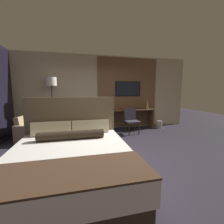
{
  "coord_description": "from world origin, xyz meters",
  "views": [
    {
      "loc": [
        -0.89,
        -3.15,
        1.47
      ],
      "look_at": [
        0.05,
        0.8,
        0.9
      ],
      "focal_mm": 24.0,
      "sensor_mm": 36.0,
      "label": 1
    }
  ],
  "objects_px": {
    "tv": "(128,89)",
    "vase_tall": "(147,104)",
    "floor_lamp": "(52,86)",
    "bed": "(71,160)",
    "armchair_by_window": "(34,132)",
    "desk": "(129,115)",
    "waste_bin": "(159,124)",
    "desk_chair": "(131,119)",
    "book": "(123,109)"
  },
  "relations": [
    {
      "from": "desk_chair",
      "to": "tv",
      "type": "bearing_deg",
      "value": 74.81
    },
    {
      "from": "desk",
      "to": "waste_bin",
      "type": "distance_m",
      "value": 1.29
    },
    {
      "from": "desk",
      "to": "armchair_by_window",
      "type": "distance_m",
      "value": 3.34
    },
    {
      "from": "desk_chair",
      "to": "waste_bin",
      "type": "bearing_deg",
      "value": 12.77
    },
    {
      "from": "bed",
      "to": "desk",
      "type": "relative_size",
      "value": 1.15
    },
    {
      "from": "waste_bin",
      "to": "desk",
      "type": "bearing_deg",
      "value": 171.42
    },
    {
      "from": "tv",
      "to": "book",
      "type": "bearing_deg",
      "value": -143.63
    },
    {
      "from": "vase_tall",
      "to": "book",
      "type": "xyz_separation_m",
      "value": [
        -0.98,
        0.08,
        -0.19
      ]
    },
    {
      "from": "desk_chair",
      "to": "armchair_by_window",
      "type": "distance_m",
      "value": 3.12
    },
    {
      "from": "desk",
      "to": "armchair_by_window",
      "type": "relative_size",
      "value": 1.88
    },
    {
      "from": "desk",
      "to": "floor_lamp",
      "type": "bearing_deg",
      "value": -178.53
    },
    {
      "from": "desk",
      "to": "tv",
      "type": "distance_m",
      "value": 1.05
    },
    {
      "from": "floor_lamp",
      "to": "waste_bin",
      "type": "bearing_deg",
      "value": -1.61
    },
    {
      "from": "desk_chair",
      "to": "armchair_by_window",
      "type": "height_order",
      "value": "desk_chair"
    },
    {
      "from": "tv",
      "to": "book",
      "type": "xyz_separation_m",
      "value": [
        -0.26,
        -0.19,
        -0.78
      ]
    },
    {
      "from": "bed",
      "to": "book",
      "type": "relative_size",
      "value": 8.75
    },
    {
      "from": "armchair_by_window",
      "to": "book",
      "type": "xyz_separation_m",
      "value": [
        3.0,
        0.68,
        0.53
      ]
    },
    {
      "from": "bed",
      "to": "waste_bin",
      "type": "relative_size",
      "value": 7.84
    },
    {
      "from": "tv",
      "to": "book",
      "type": "distance_m",
      "value": 0.84
    },
    {
      "from": "floor_lamp",
      "to": "desk",
      "type": "bearing_deg",
      "value": 1.47
    },
    {
      "from": "desk",
      "to": "armchair_by_window",
      "type": "xyz_separation_m",
      "value": [
        -3.26,
        -0.68,
        -0.27
      ]
    },
    {
      "from": "desk",
      "to": "tv",
      "type": "xyz_separation_m",
      "value": [
        0.0,
        0.19,
        1.03
      ]
    },
    {
      "from": "vase_tall",
      "to": "book",
      "type": "height_order",
      "value": "vase_tall"
    },
    {
      "from": "desk_chair",
      "to": "bed",
      "type": "bearing_deg",
      "value": -133.64
    },
    {
      "from": "desk",
      "to": "tv",
      "type": "bearing_deg",
      "value": 90.0
    },
    {
      "from": "bed",
      "to": "tv",
      "type": "relative_size",
      "value": 2.15
    },
    {
      "from": "bed",
      "to": "waste_bin",
      "type": "height_order",
      "value": "bed"
    },
    {
      "from": "floor_lamp",
      "to": "book",
      "type": "distance_m",
      "value": 2.67
    },
    {
      "from": "armchair_by_window",
      "to": "waste_bin",
      "type": "height_order",
      "value": "armchair_by_window"
    },
    {
      "from": "bed",
      "to": "floor_lamp",
      "type": "distance_m",
      "value": 3.29
    },
    {
      "from": "floor_lamp",
      "to": "book",
      "type": "bearing_deg",
      "value": 1.7
    },
    {
      "from": "armchair_by_window",
      "to": "bed",
      "type": "bearing_deg",
      "value": -140.73
    },
    {
      "from": "tv",
      "to": "armchair_by_window",
      "type": "height_order",
      "value": "tv"
    },
    {
      "from": "bed",
      "to": "armchair_by_window",
      "type": "distance_m",
      "value": 2.61
    },
    {
      "from": "floor_lamp",
      "to": "vase_tall",
      "type": "height_order",
      "value": "floor_lamp"
    },
    {
      "from": "tv",
      "to": "vase_tall",
      "type": "relative_size",
      "value": 2.5
    },
    {
      "from": "book",
      "to": "tv",
      "type": "bearing_deg",
      "value": 36.37
    },
    {
      "from": "desk_chair",
      "to": "floor_lamp",
      "type": "xyz_separation_m",
      "value": [
        -2.64,
        0.54,
        1.11
      ]
    },
    {
      "from": "waste_bin",
      "to": "book",
      "type": "bearing_deg",
      "value": 172.75
    },
    {
      "from": "desk",
      "to": "vase_tall",
      "type": "height_order",
      "value": "vase_tall"
    },
    {
      "from": "tv",
      "to": "waste_bin",
      "type": "bearing_deg",
      "value": -17.18
    },
    {
      "from": "desk_chair",
      "to": "book",
      "type": "bearing_deg",
      "value": 95.26
    },
    {
      "from": "book",
      "to": "waste_bin",
      "type": "distance_m",
      "value": 1.62
    },
    {
      "from": "desk",
      "to": "desk_chair",
      "type": "height_order",
      "value": "desk_chair"
    },
    {
      "from": "tv",
      "to": "bed",
      "type": "bearing_deg",
      "value": -123.35
    },
    {
      "from": "desk_chair",
      "to": "book",
      "type": "relative_size",
      "value": 3.47
    },
    {
      "from": "desk_chair",
      "to": "armchair_by_window",
      "type": "bearing_deg",
      "value": 176.75
    },
    {
      "from": "floor_lamp",
      "to": "vase_tall",
      "type": "distance_m",
      "value": 3.57
    },
    {
      "from": "armchair_by_window",
      "to": "book",
      "type": "relative_size",
      "value": 4.04
    },
    {
      "from": "desk",
      "to": "book",
      "type": "relative_size",
      "value": 7.61
    }
  ]
}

